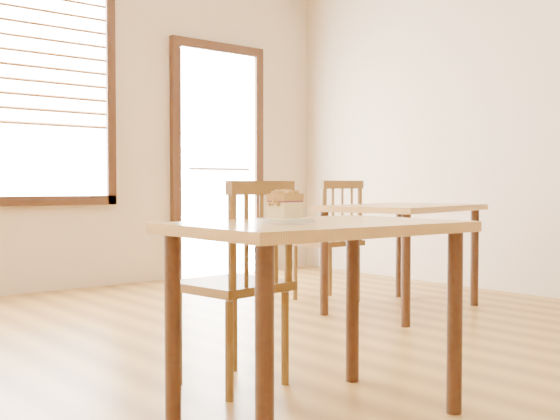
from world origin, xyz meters
name	(u,v)px	position (x,y,z in m)	size (l,w,h in m)	color
window_right	(13,70)	(0.30, 3.97, 1.81)	(1.76, 0.10, 1.96)	white
entry_door	(218,154)	(2.30, 3.98, 1.20)	(1.08, 0.06, 2.29)	white
cafe_table_main	(317,252)	(0.12, 0.20, 0.63)	(1.08, 0.74, 0.75)	#BC8A49
cafe_chair_main	(238,282)	(0.14, 0.73, 0.46)	(0.46, 0.46, 0.92)	brown
cafe_table_second	(402,219)	(2.17, 1.51, 0.65)	(1.28, 0.97, 0.75)	#BC8A49
cafe_chair_second	(330,240)	(2.03, 2.11, 0.47)	(0.46, 0.46, 0.93)	brown
plate	(285,221)	(-0.03, 0.21, 0.76)	(0.21, 0.21, 0.02)	white
cake_slice	(285,204)	(-0.03, 0.21, 0.82)	(0.13, 0.10, 0.11)	tan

